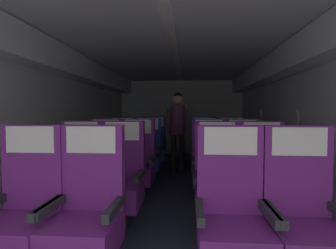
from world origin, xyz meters
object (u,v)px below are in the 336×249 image
object	(u,v)px
seat_c_left_window	(104,164)
seat_d_left_aisle	(147,154)
seat_b_right_window	(218,183)
seat_e_right_aisle	(225,148)
seat_a_left_window	(24,214)
seat_e_right_window	(203,148)
seat_d_right_aisle	(233,155)
seat_e_left_aisle	(154,147)
seat_b_left_aisle	(120,182)
seat_c_left_aisle	(137,164)
seat_a_right_window	(232,220)
seat_b_left_window	(78,181)
seat_c_right_aisle	(244,166)
seat_b_right_aisle	(264,184)
seat_c_right_window	(209,166)
seat_d_left_window	(121,154)
flight_attendant	(178,123)
seat_e_left_window	(132,147)
seat_a_right_aisle	(304,222)
seat_a_left_aisle	(87,215)
seat_d_right_window	(205,155)

from	to	relation	value
seat_c_left_window	seat_d_left_aisle	xyz separation A→B (m)	(0.47, 0.94, 0.00)
seat_b_right_window	seat_e_right_aisle	size ratio (longest dim) A/B	1.00
seat_a_left_window	seat_e_right_window	size ratio (longest dim) A/B	1.00
seat_d_right_aisle	seat_e_left_aisle	size ratio (longest dim) A/B	1.00
seat_b_left_aisle	seat_c_left_aisle	distance (m)	0.94
seat_a_right_window	seat_b_left_aisle	xyz separation A→B (m)	(-1.02, 0.93, 0.00)
seat_a_left_window	seat_b_left_window	xyz separation A→B (m)	(0.00, 0.96, 0.00)
seat_c_right_aisle	seat_e_right_window	distance (m)	1.92
seat_b_left_aisle	seat_c_left_aisle	bearing A→B (deg)	90.10
seat_c_left_aisle	seat_d_left_aisle	bearing A→B (deg)	89.95
seat_b_right_aisle	seat_e_right_aisle	distance (m)	2.81
seat_c_right_window	seat_e_right_window	distance (m)	1.89
seat_d_left_window	flight_attendant	size ratio (longest dim) A/B	0.69
seat_a_right_window	seat_e_right_aisle	xyz separation A→B (m)	(0.48, 3.76, 0.00)
seat_a_left_window	seat_e_left_window	xyz separation A→B (m)	(-0.01, 3.78, 0.00)
seat_a_right_aisle	seat_e_left_window	xyz separation A→B (m)	(-1.98, 3.77, 0.00)
seat_e_left_window	seat_a_right_aisle	bearing A→B (deg)	-62.32
seat_c_left_aisle	seat_b_right_window	bearing A→B (deg)	-42.27
seat_e_left_window	seat_a_left_aisle	bearing A→B (deg)	-82.87
seat_e_right_window	seat_e_left_aisle	bearing A→B (deg)	179.41
seat_b_right_window	seat_d_left_aisle	distance (m)	2.13
seat_c_left_aisle	seat_c_right_aisle	distance (m)	1.49
seat_e_left_aisle	seat_a_right_window	bearing A→B (deg)	-74.79
seat_e_left_window	flight_attendant	xyz separation A→B (m)	(0.98, -0.19, 0.53)
seat_a_right_window	seat_d_left_window	bearing A→B (deg)	118.03
seat_a_left_window	seat_e_right_window	world-z (taller)	same
seat_e_left_window	seat_e_right_window	xyz separation A→B (m)	(1.51, -0.01, 0.00)
seat_e_right_aisle	flight_attendant	world-z (taller)	flight_attendant
seat_b_right_aisle	seat_c_left_window	bearing A→B (deg)	154.90
seat_e_right_window	seat_a_right_window	bearing A→B (deg)	-90.14
seat_a_right_aisle	seat_d_right_window	world-z (taller)	same
seat_b_right_window	seat_e_left_aisle	size ratio (longest dim) A/B	1.00
seat_d_right_aisle	seat_e_right_aisle	size ratio (longest dim) A/B	1.00
seat_d_right_window	seat_e_right_window	size ratio (longest dim) A/B	1.00
seat_a_right_aisle	seat_d_left_aisle	size ratio (longest dim) A/B	1.00
seat_e_right_window	seat_c_right_aisle	bearing A→B (deg)	-76.27
seat_b_left_window	seat_e_right_window	size ratio (longest dim) A/B	1.00
seat_a_right_aisle	seat_a_right_window	world-z (taller)	same
seat_d_left_window	seat_e_right_window	xyz separation A→B (m)	(1.50, 0.95, 0.00)
seat_b_right_aisle	seat_d_right_window	xyz separation A→B (m)	(-0.48, 1.87, 0.00)
seat_e_left_aisle	seat_e_right_aisle	xyz separation A→B (m)	(1.50, -0.01, 0.00)
seat_a_right_window	seat_c_right_aisle	bearing A→B (deg)	76.10
seat_b_right_window	seat_e_right_window	world-z (taller)	same
seat_a_left_window	seat_a_right_window	xyz separation A→B (m)	(1.49, 0.01, 0.00)
seat_d_left_aisle	flight_attendant	bearing A→B (deg)	56.28
seat_b_left_aisle	seat_d_left_window	xyz separation A→B (m)	(-0.47, 1.87, 0.00)
seat_a_right_window	seat_d_left_window	world-z (taller)	same
seat_a_left_aisle	seat_d_right_aisle	distance (m)	3.19
seat_e_right_window	flight_attendant	world-z (taller)	flight_attendant
seat_a_left_aisle	seat_b_left_window	bearing A→B (deg)	116.26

